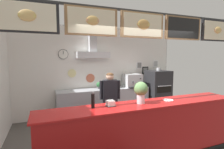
{
  "coord_description": "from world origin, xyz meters",
  "views": [
    {
      "loc": [
        -1.76,
        -3.17,
        1.98
      ],
      "look_at": [
        -0.23,
        0.72,
        1.54
      ],
      "focal_mm": 27.75,
      "sensor_mm": 36.0,
      "label": 1
    }
  ],
  "objects_px": {
    "shop_worker": "(110,100)",
    "potted_oregano": "(117,84)",
    "basil_vase": "(141,91)",
    "pepper_grinder": "(93,100)",
    "espresso_machine": "(132,80)",
    "napkin_holder": "(111,103)",
    "condiment_plate": "(168,100)",
    "potted_rosemary": "(99,85)",
    "pizza_oven": "(158,91)"
  },
  "relations": [
    {
      "from": "pizza_oven",
      "to": "espresso_machine",
      "type": "relative_size",
      "value": 2.74
    },
    {
      "from": "potted_rosemary",
      "to": "pepper_grinder",
      "type": "height_order",
      "value": "pepper_grinder"
    },
    {
      "from": "pepper_grinder",
      "to": "napkin_holder",
      "type": "height_order",
      "value": "pepper_grinder"
    },
    {
      "from": "pizza_oven",
      "to": "napkin_holder",
      "type": "xyz_separation_m",
      "value": [
        -2.67,
        -2.25,
        0.4
      ]
    },
    {
      "from": "shop_worker",
      "to": "potted_oregano",
      "type": "distance_m",
      "value": 1.4
    },
    {
      "from": "potted_rosemary",
      "to": "pepper_grinder",
      "type": "bearing_deg",
      "value": -109.53
    },
    {
      "from": "basil_vase",
      "to": "pepper_grinder",
      "type": "bearing_deg",
      "value": 176.35
    },
    {
      "from": "espresso_machine",
      "to": "napkin_holder",
      "type": "bearing_deg",
      "value": -125.54
    },
    {
      "from": "pizza_oven",
      "to": "shop_worker",
      "type": "height_order",
      "value": "pizza_oven"
    },
    {
      "from": "shop_worker",
      "to": "potted_rosemary",
      "type": "bearing_deg",
      "value": -81.07
    },
    {
      "from": "espresso_machine",
      "to": "pepper_grinder",
      "type": "bearing_deg",
      "value": -130.39
    },
    {
      "from": "potted_oregano",
      "to": "basil_vase",
      "type": "bearing_deg",
      "value": -103.15
    },
    {
      "from": "pepper_grinder",
      "to": "basil_vase",
      "type": "distance_m",
      "value": 0.92
    },
    {
      "from": "pizza_oven",
      "to": "potted_rosemary",
      "type": "height_order",
      "value": "pizza_oven"
    },
    {
      "from": "shop_worker",
      "to": "pepper_grinder",
      "type": "relative_size",
      "value": 5.4
    },
    {
      "from": "shop_worker",
      "to": "basil_vase",
      "type": "height_order",
      "value": "shop_worker"
    },
    {
      "from": "potted_rosemary",
      "to": "condiment_plate",
      "type": "relative_size",
      "value": 1.12
    },
    {
      "from": "pizza_oven",
      "to": "espresso_machine",
      "type": "height_order",
      "value": "pizza_oven"
    },
    {
      "from": "espresso_machine",
      "to": "condiment_plate",
      "type": "height_order",
      "value": "espresso_machine"
    },
    {
      "from": "shop_worker",
      "to": "condiment_plate",
      "type": "bearing_deg",
      "value": 133.89
    },
    {
      "from": "napkin_holder",
      "to": "basil_vase",
      "type": "bearing_deg",
      "value": -4.46
    },
    {
      "from": "shop_worker",
      "to": "potted_oregano",
      "type": "bearing_deg",
      "value": -107.53
    },
    {
      "from": "napkin_holder",
      "to": "basil_vase",
      "type": "relative_size",
      "value": 0.39
    },
    {
      "from": "potted_rosemary",
      "to": "potted_oregano",
      "type": "xyz_separation_m",
      "value": [
        0.62,
        -0.03,
        -0.0
      ]
    },
    {
      "from": "pizza_oven",
      "to": "shop_worker",
      "type": "bearing_deg",
      "value": -155.52
    },
    {
      "from": "pepper_grinder",
      "to": "napkin_holder",
      "type": "xyz_separation_m",
      "value": [
        0.32,
        -0.01,
        -0.1
      ]
    },
    {
      "from": "condiment_plate",
      "to": "pepper_grinder",
      "type": "xyz_separation_m",
      "value": [
        -1.55,
        0.06,
        0.14
      ]
    },
    {
      "from": "pizza_oven",
      "to": "potted_rosemary",
      "type": "bearing_deg",
      "value": 174.17
    },
    {
      "from": "espresso_machine",
      "to": "pepper_grinder",
      "type": "height_order",
      "value": "pepper_grinder"
    },
    {
      "from": "pizza_oven",
      "to": "basil_vase",
      "type": "height_order",
      "value": "pizza_oven"
    },
    {
      "from": "pizza_oven",
      "to": "pepper_grinder",
      "type": "height_order",
      "value": "pizza_oven"
    },
    {
      "from": "pizza_oven",
      "to": "condiment_plate",
      "type": "relative_size",
      "value": 7.81
    },
    {
      "from": "potted_rosemary",
      "to": "potted_oregano",
      "type": "height_order",
      "value": "potted_oregano"
    },
    {
      "from": "shop_worker",
      "to": "basil_vase",
      "type": "distance_m",
      "value": 1.38
    },
    {
      "from": "napkin_holder",
      "to": "basil_vase",
      "type": "xyz_separation_m",
      "value": [
        0.59,
        -0.05,
        0.19
      ]
    },
    {
      "from": "potted_rosemary",
      "to": "espresso_machine",
      "type": "bearing_deg",
      "value": -1.86
    },
    {
      "from": "potted_rosemary",
      "to": "pizza_oven",
      "type": "bearing_deg",
      "value": -5.83
    },
    {
      "from": "condiment_plate",
      "to": "napkin_holder",
      "type": "xyz_separation_m",
      "value": [
        -1.23,
        0.05,
        0.04
      ]
    },
    {
      "from": "espresso_machine",
      "to": "potted_rosemary",
      "type": "xyz_separation_m",
      "value": [
        -1.18,
        0.04,
        -0.09
      ]
    },
    {
      "from": "espresso_machine",
      "to": "pepper_grinder",
      "type": "relative_size",
      "value": 1.98
    },
    {
      "from": "pepper_grinder",
      "to": "espresso_machine",
      "type": "bearing_deg",
      "value": 49.61
    },
    {
      "from": "espresso_machine",
      "to": "condiment_plate",
      "type": "bearing_deg",
      "value": -101.61
    },
    {
      "from": "potted_oregano",
      "to": "potted_rosemary",
      "type": "bearing_deg",
      "value": 176.88
    },
    {
      "from": "basil_vase",
      "to": "potted_oregano",
      "type": "bearing_deg",
      "value": 76.85
    },
    {
      "from": "condiment_plate",
      "to": "basil_vase",
      "type": "distance_m",
      "value": 0.68
    },
    {
      "from": "shop_worker",
      "to": "pepper_grinder",
      "type": "xyz_separation_m",
      "value": [
        -0.78,
        -1.23,
        0.38
      ]
    },
    {
      "from": "espresso_machine",
      "to": "basil_vase",
      "type": "distance_m",
      "value": 2.73
    },
    {
      "from": "potted_rosemary",
      "to": "potted_oregano",
      "type": "relative_size",
      "value": 0.97
    },
    {
      "from": "condiment_plate",
      "to": "napkin_holder",
      "type": "distance_m",
      "value": 1.23
    },
    {
      "from": "condiment_plate",
      "to": "basil_vase",
      "type": "height_order",
      "value": "basil_vase"
    }
  ]
}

